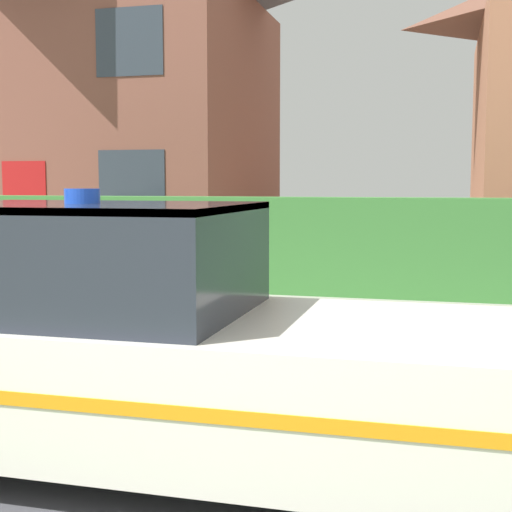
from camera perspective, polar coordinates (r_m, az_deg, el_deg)
road_strip at (r=5.20m, az=2.60°, el=-12.60°), size 28.00×5.53×0.01m
garden_hedge at (r=10.62m, az=5.56°, el=0.80°), size 11.51×0.53×1.45m
police_car at (r=4.26m, az=-10.41°, el=-6.97°), size 4.51×1.58×1.61m
house_left at (r=18.02m, az=-11.61°, el=13.63°), size 7.36×6.43×8.10m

